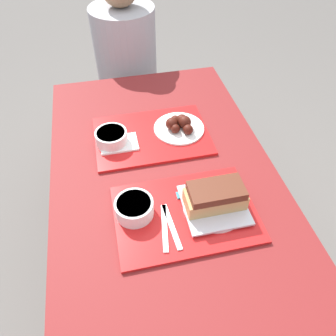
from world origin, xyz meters
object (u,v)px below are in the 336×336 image
tray_near (185,214)px  person_seated_across (126,54)px  brisket_sandwich_plate (215,199)px  bowl_coleslaw_near (134,207)px  bowl_coleslaw_far (111,137)px  tray_far (152,136)px  wings_plate_far (180,125)px

tray_near → person_seated_across: 1.09m
brisket_sandwich_plate → bowl_coleslaw_near: bearing=173.1°
brisket_sandwich_plate → bowl_coleslaw_far: bearing=127.4°
bowl_coleslaw_near → person_seated_across: bearing=84.2°
bowl_coleslaw_near → bowl_coleslaw_far: size_ratio=1.00×
tray_near → tray_far: size_ratio=1.00×
brisket_sandwich_plate → person_seated_across: bearing=97.6°
bowl_coleslaw_near → wings_plate_far: size_ratio=0.60×
tray_near → bowl_coleslaw_far: size_ratio=3.69×
bowl_coleslaw_near → bowl_coleslaw_far: same height
bowl_coleslaw_near → bowl_coleslaw_far: bearing=96.0°
tray_near → brisket_sandwich_plate: bearing=1.3°
bowl_coleslaw_near → bowl_coleslaw_far: (-0.04, 0.35, 0.00)m
brisket_sandwich_plate → bowl_coleslaw_far: size_ratio=1.65×
tray_near → person_seated_across: bearing=92.7°
tray_near → bowl_coleslaw_near: (-0.16, 0.03, 0.04)m
person_seated_across → bowl_coleslaw_far: bearing=-101.4°
wings_plate_far → person_seated_across: (-0.13, 0.68, -0.02)m
tray_far → wings_plate_far: (0.12, 0.01, 0.03)m
tray_far → bowl_coleslaw_near: bearing=-108.6°
tray_near → wings_plate_far: 0.41m
tray_near → tray_far: bearing=95.1°
bowl_coleslaw_far → wings_plate_far: size_ratio=0.60×
tray_near → brisket_sandwich_plate: (0.09, 0.00, 0.05)m
tray_far → brisket_sandwich_plate: brisket_sandwich_plate is taller
wings_plate_far → person_seated_across: person_seated_across is taller
bowl_coleslaw_near → person_seated_across: person_seated_across is taller
tray_far → tray_near: bearing=-84.9°
tray_far → brisket_sandwich_plate: (0.13, -0.39, 0.05)m
wings_plate_far → tray_near: bearing=-101.2°
tray_near → tray_far: 0.40m
tray_near → bowl_coleslaw_near: bearing=168.2°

